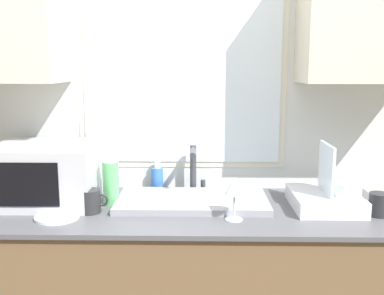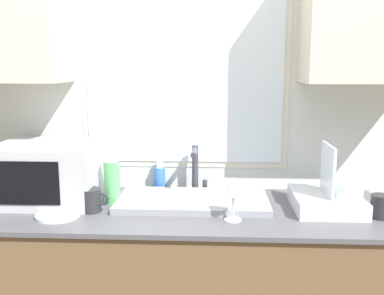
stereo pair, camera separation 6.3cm
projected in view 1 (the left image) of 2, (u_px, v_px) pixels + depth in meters
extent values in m
cube|color=#4C4C51|center=(179.00, 209.00, 2.02)|extent=(1.87, 0.69, 0.02)
cube|color=silver|center=(182.00, 116.00, 2.30)|extent=(6.00, 0.06, 2.60)
cube|color=beige|center=(182.00, 71.00, 2.23)|extent=(1.04, 0.01, 0.98)
cube|color=silver|center=(182.00, 71.00, 2.22)|extent=(0.98, 0.01, 0.92)
cube|color=beige|center=(364.00, 12.00, 2.01)|extent=(0.54, 0.32, 0.62)
cube|color=gray|center=(192.00, 201.00, 2.06)|extent=(0.69, 0.36, 0.03)
cylinder|color=#333338|center=(193.00, 169.00, 2.25)|extent=(0.03, 0.03, 0.24)
cylinder|color=#333338|center=(193.00, 152.00, 2.14)|extent=(0.03, 0.18, 0.03)
cylinder|color=#333338|center=(203.00, 186.00, 2.26)|extent=(0.02, 0.02, 0.06)
cube|color=#B2B2B7|center=(47.00, 173.00, 2.08)|extent=(0.48, 0.40, 0.27)
cube|color=black|center=(22.00, 185.00, 1.88)|extent=(0.31, 0.01, 0.19)
cube|color=silver|center=(325.00, 200.00, 2.00)|extent=(0.29, 0.34, 0.07)
cube|color=silver|center=(326.00, 169.00, 1.98)|extent=(0.01, 0.22, 0.22)
cylinder|color=silver|center=(347.00, 189.00, 1.94)|extent=(0.12, 0.12, 0.06)
cylinder|color=#59B266|center=(111.00, 183.00, 2.04)|extent=(0.07, 0.07, 0.20)
cone|color=silver|center=(110.00, 154.00, 2.02)|extent=(0.06, 0.06, 0.07)
cylinder|color=blue|center=(157.00, 179.00, 2.29)|extent=(0.06, 0.06, 0.11)
cylinder|color=white|center=(157.00, 164.00, 2.28)|extent=(0.03, 0.03, 0.03)
cylinder|color=#262628|center=(90.00, 201.00, 1.93)|extent=(0.09, 0.09, 0.10)
torus|color=#262628|center=(102.00, 200.00, 1.93)|extent=(0.06, 0.01, 0.06)
cylinder|color=silver|center=(234.00, 219.00, 1.85)|extent=(0.07, 0.07, 0.00)
cylinder|color=silver|center=(234.00, 207.00, 1.84)|extent=(0.01, 0.01, 0.11)
cone|color=silver|center=(234.00, 186.00, 1.83)|extent=(0.08, 0.08, 0.07)
cylinder|color=#262628|center=(379.00, 205.00, 1.89)|extent=(0.08, 0.08, 0.10)
cylinder|color=silver|center=(57.00, 217.00, 1.87)|extent=(0.18, 0.18, 0.01)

